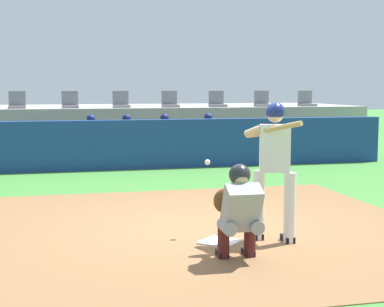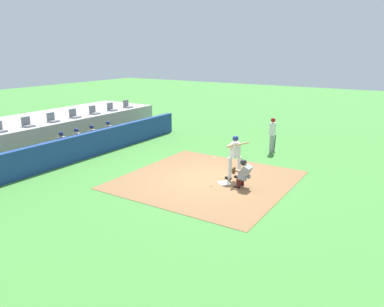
# 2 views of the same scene
# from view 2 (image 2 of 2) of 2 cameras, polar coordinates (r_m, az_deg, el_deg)

# --- Properties ---
(ground_plane) EXTENTS (80.00, 80.00, 0.00)m
(ground_plane) POSITION_cam_2_polar(r_m,az_deg,el_deg) (14.76, 2.30, -4.14)
(ground_plane) COLOR #428438
(dirt_infield) EXTENTS (6.40, 6.40, 0.01)m
(dirt_infield) POSITION_cam_2_polar(r_m,az_deg,el_deg) (14.76, 2.30, -4.11)
(dirt_infield) COLOR olive
(dirt_infield) RESTS_ON ground
(home_plate) EXTENTS (0.62, 0.62, 0.02)m
(home_plate) POSITION_cam_2_polar(r_m,az_deg,el_deg) (14.39, 5.06, -4.62)
(home_plate) COLOR white
(home_plate) RESTS_ON dirt_infield
(batter_at_plate) EXTENTS (0.60, 0.85, 1.80)m
(batter_at_plate) POSITION_cam_2_polar(r_m,az_deg,el_deg) (14.63, 6.69, -0.15)
(batter_at_plate) COLOR silver
(batter_at_plate) RESTS_ON ground
(catcher_crouched) EXTENTS (0.49, 1.59, 1.13)m
(catcher_crouched) POSITION_cam_2_polar(r_m,az_deg,el_deg) (13.88, 7.93, -2.93)
(catcher_crouched) COLOR gray
(catcher_crouched) RESTS_ON ground
(on_deck_batter) EXTENTS (0.58, 0.23, 1.79)m
(on_deck_batter) POSITION_cam_2_polar(r_m,az_deg,el_deg) (18.85, 12.44, 3.18)
(on_deck_batter) COLOR #99999E
(on_deck_batter) RESTS_ON ground
(dugout_wall) EXTENTS (13.00, 0.30, 1.20)m
(dugout_wall) POSITION_cam_2_polar(r_m,az_deg,el_deg) (18.56, -15.30, 1.45)
(dugout_wall) COLOR navy
(dugout_wall) RESTS_ON ground
(dugout_bench) EXTENTS (11.80, 0.44, 0.45)m
(dugout_bench) POSITION_cam_2_polar(r_m,az_deg,el_deg) (19.39, -17.22, 0.76)
(dugout_bench) COLOR olive
(dugout_bench) RESTS_ON ground
(dugout_player_0) EXTENTS (0.49, 0.70, 1.30)m
(dugout_player_0) POSITION_cam_2_polar(r_m,az_deg,el_deg) (18.55, -19.37, 1.33)
(dugout_player_0) COLOR #939399
(dugout_player_0) RESTS_ON ground
(dugout_player_1) EXTENTS (0.49, 0.70, 1.30)m
(dugout_player_1) POSITION_cam_2_polar(r_m,az_deg,el_deg) (19.10, -17.25, 1.93)
(dugout_player_1) COLOR #939399
(dugout_player_1) RESTS_ON ground
(dugout_player_2) EXTENTS (0.49, 0.70, 1.30)m
(dugout_player_2) POSITION_cam_2_polar(r_m,az_deg,el_deg) (19.74, -15.06, 2.54)
(dugout_player_2) COLOR #939399
(dugout_player_2) RESTS_ON ground
(dugout_player_3) EXTENTS (0.49, 0.70, 1.30)m
(dugout_player_3) POSITION_cam_2_polar(r_m,az_deg,el_deg) (20.54, -12.64, 3.21)
(dugout_player_3) COLOR #939399
(dugout_player_3) RESTS_ON ground
(stands_platform) EXTENTS (15.00, 4.40, 1.40)m
(stands_platform) POSITION_cam_2_polar(r_m,az_deg,el_deg) (21.93, -23.15, 3.17)
(stands_platform) COLOR #9E9E99
(stands_platform) RESTS_ON ground
(stadium_seat_3) EXTENTS (0.46, 0.46, 0.48)m
(stadium_seat_3) POSITION_cam_2_polar(r_m,az_deg,el_deg) (19.75, -24.29, 4.23)
(stadium_seat_3) COLOR slate
(stadium_seat_3) RESTS_ON stands_platform
(stadium_seat_4) EXTENTS (0.46, 0.46, 0.48)m
(stadium_seat_4) POSITION_cam_2_polar(r_m,az_deg,el_deg) (20.56, -20.96, 5.00)
(stadium_seat_4) COLOR slate
(stadium_seat_4) RESTS_ON stands_platform
(stadium_seat_5) EXTENTS (0.46, 0.46, 0.48)m
(stadium_seat_5) POSITION_cam_2_polar(r_m,az_deg,el_deg) (21.43, -17.89, 5.69)
(stadium_seat_5) COLOR slate
(stadium_seat_5) RESTS_ON stands_platform
(stadium_seat_6) EXTENTS (0.46, 0.46, 0.48)m
(stadium_seat_6) POSITION_cam_2_polar(r_m,az_deg,el_deg) (22.37, -15.06, 6.32)
(stadium_seat_6) COLOR slate
(stadium_seat_6) RESTS_ON stands_platform
(stadium_seat_7) EXTENTS (0.46, 0.46, 0.48)m
(stadium_seat_7) POSITION_cam_2_polar(r_m,az_deg,el_deg) (23.36, -12.46, 6.88)
(stadium_seat_7) COLOR slate
(stadium_seat_7) RESTS_ON stands_platform
(stadium_seat_8) EXTENTS (0.46, 0.46, 0.48)m
(stadium_seat_8) POSITION_cam_2_polar(r_m,az_deg,el_deg) (24.39, -10.07, 7.38)
(stadium_seat_8) COLOR slate
(stadium_seat_8) RESTS_ON stands_platform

